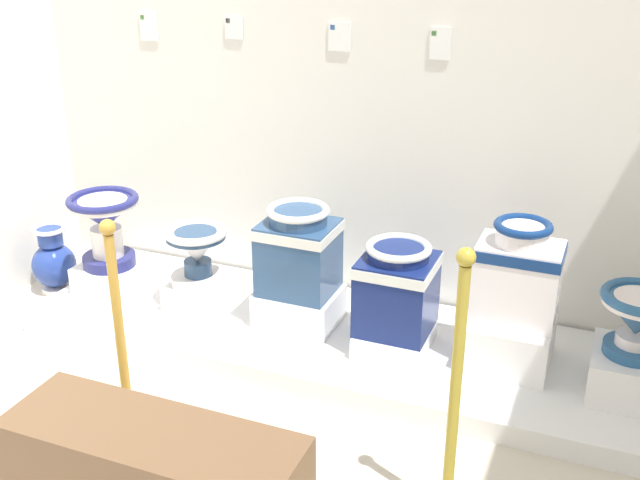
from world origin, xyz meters
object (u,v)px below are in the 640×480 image
plinth_block_central_ornate (511,339)px  decorative_vase_spare (54,262)px  stanchion_post_near_right (451,444)px  stanchion_post_near_left (125,376)px  plinth_block_pale_glazed (299,306)px  antique_toilet_broad_patterned (397,285)px  antique_toilet_pale_glazed (298,248)px  info_placard_second (234,28)px  info_placard_first (149,26)px  plinth_block_squat_floral (628,373)px  plinth_block_leftmost (111,277)px  museum_bench (155,478)px  info_placard_fourth (440,43)px  info_placard_third (340,36)px  antique_toilet_central_ornate (518,271)px  antique_toilet_squat_floral (638,315)px  antique_toilet_slender_white (197,249)px  plinth_block_broad_patterned (395,337)px  antique_toilet_leftmost (105,219)px  plinth_block_slender_white (200,294)px

plinth_block_central_ornate → decorative_vase_spare: decorative_vase_spare is taller
stanchion_post_near_right → stanchion_post_near_left: bearing=-179.0°
plinth_block_pale_glazed → antique_toilet_broad_patterned: 0.58m
antique_toilet_pale_glazed → info_placard_second: 1.20m
plinth_block_central_ornate → info_placard_first: size_ratio=2.59×
info_placard_first → stanchion_post_near_right: bearing=-34.4°
plinth_block_squat_floral → stanchion_post_near_right: 1.06m
plinth_block_leftmost → museum_bench: 1.75m
info_placard_second → plinth_block_squat_floral: bearing=-13.8°
plinth_block_pale_glazed → decorative_vase_spare: (-1.52, -0.02, -0.01)m
info_placard_fourth → stanchion_post_near_left: size_ratio=0.16×
plinth_block_leftmost → stanchion_post_near_left: size_ratio=0.36×
antique_toilet_pale_glazed → decorative_vase_spare: antique_toilet_pale_glazed is taller
info_placard_third → museum_bench: 2.23m
stanchion_post_near_left → museum_bench: (0.41, -0.41, -0.07)m
antique_toilet_central_ornate → info_placard_second: info_placard_second is taller
info_placard_second → antique_toilet_squat_floral: bearing=-13.8°
antique_toilet_squat_floral → decorative_vase_spare: size_ratio=0.83×
info_placard_second → museum_bench: (0.61, -1.85, -1.27)m
antique_toilet_broad_patterned → stanchion_post_near_right: (0.47, -0.89, -0.12)m
plinth_block_squat_floral → antique_toilet_slender_white: bearing=179.6°
info_placard_second → plinth_block_broad_patterned: bearing=-26.0°
antique_toilet_leftmost → info_placard_third: info_placard_third is taller
plinth_block_leftmost → decorative_vase_spare: size_ratio=0.87×
plinth_block_slender_white → antique_toilet_broad_patterned: bearing=-1.2°
info_placard_third → info_placard_second: bearing=-180.0°
antique_toilet_leftmost → plinth_block_slender_white: size_ratio=1.31×
info_placard_third → plinth_block_central_ornate: bearing=-23.3°
plinth_block_central_ornate → decorative_vase_spare: 2.57m
antique_toilet_leftmost → plinth_block_slender_white: (0.54, 0.02, -0.35)m
antique_toilet_broad_patterned → decorative_vase_spare: size_ratio=1.10×
antique_toilet_slender_white → info_placard_first: 1.25m
antique_toilet_broad_patterned → info_placard_third: info_placard_third is taller
antique_toilet_leftmost → info_placard_first: 1.07m
plinth_block_squat_floral → info_placard_fourth: bearing=153.2°
antique_toilet_pale_glazed → decorative_vase_spare: 1.55m
antique_toilet_pale_glazed → plinth_block_broad_patterned: antique_toilet_pale_glazed is taller
info_placard_first → info_placard_second: same height
plinth_block_slender_white → stanchion_post_near_left: 0.96m
museum_bench → antique_toilet_leftmost: bearing=131.0°
plinth_block_squat_floral → antique_toilet_squat_floral: size_ratio=1.11×
info_placard_second → info_placard_third: bearing=0.0°
plinth_block_slender_white → plinth_block_central_ornate: bearing=2.2°
info_placard_third → antique_toilet_slender_white: bearing=-139.2°
info_placard_third → antique_toilet_leftmost: bearing=-154.8°
plinth_block_pale_glazed → stanchion_post_near_right: size_ratio=0.38×
antique_toilet_pale_glazed → antique_toilet_squat_floral: (1.56, -0.05, -0.03)m
antique_toilet_leftmost → plinth_block_broad_patterned: bearing=0.1°
plinth_block_squat_floral → decorative_vase_spare: (-3.07, 0.03, -0.02)m
decorative_vase_spare → stanchion_post_near_left: size_ratio=0.41×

